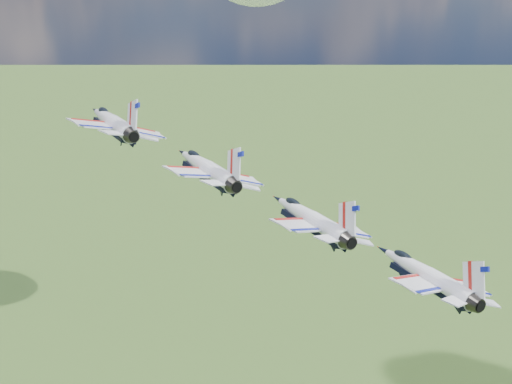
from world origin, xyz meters
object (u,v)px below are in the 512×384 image
object	(u,v)px
jet_1	(205,167)
jet_3	(424,274)
jet_2	(309,218)
jet_0	(112,122)

from	to	relation	value
jet_1	jet_3	world-z (taller)	jet_1
jet_2	jet_1	bearing A→B (deg)	124.69
jet_1	jet_3	size ratio (longest dim) A/B	1.00
jet_1	jet_3	distance (m)	24.92
jet_0	jet_2	xyz separation A→B (m)	(17.03, -16.71, -7.19)
jet_0	jet_1	bearing A→B (deg)	-55.31
jet_0	jet_3	xyz separation A→B (m)	(25.55, -25.07, -10.78)
jet_2	jet_3	bearing A→B (deg)	-55.31
jet_2	jet_3	size ratio (longest dim) A/B	1.00
jet_2	jet_3	xyz separation A→B (m)	(8.52, -8.36, -3.59)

